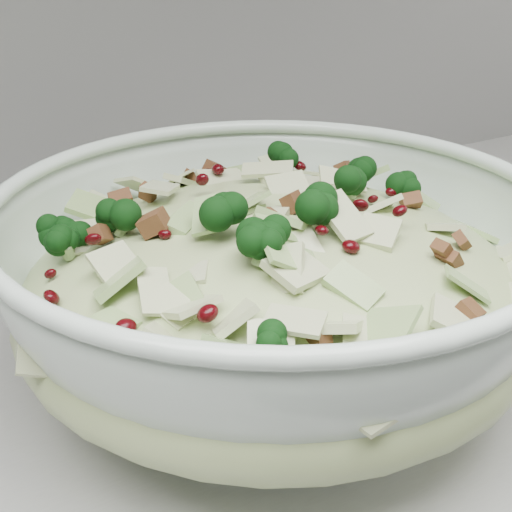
{
  "coord_description": "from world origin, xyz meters",
  "views": [
    {
      "loc": [
        0.12,
        1.24,
        1.21
      ],
      "look_at": [
        0.33,
        1.6,
        1.01
      ],
      "focal_mm": 50.0,
      "sensor_mm": 36.0,
      "label": 1
    }
  ],
  "objects": [
    {
      "name": "mixing_bowl",
      "position": [
        0.35,
        1.6,
        0.98
      ],
      "size": [
        0.38,
        0.38,
        0.15
      ],
      "rotation": [
        0.0,
        0.0,
        -0.01
      ],
      "color": "silver",
      "rests_on": "counter"
    },
    {
      "name": "salad",
      "position": [
        0.35,
        1.6,
        1.0
      ],
      "size": [
        0.46,
        0.46,
        0.15
      ],
      "rotation": [
        0.0,
        0.0,
        -0.43
      ],
      "color": "#A9B57C",
      "rests_on": "mixing_bowl"
    }
  ]
}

